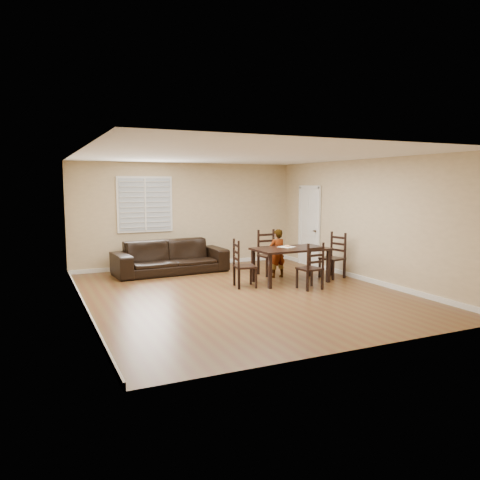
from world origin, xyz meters
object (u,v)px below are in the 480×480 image
donut (287,246)px  sofa (171,257)px  chair_far (313,269)px  child (277,253)px  chair_near (267,254)px  dining_table (291,252)px  chair_right (336,257)px  chair_left (239,266)px

donut → sofa: 2.91m
chair_far → child: child is taller
chair_near → chair_far: (0.05, -1.91, -0.04)m
dining_table → chair_far: (0.02, -0.86, -0.23)m
chair_far → donut: size_ratio=8.87×
chair_right → child: (-1.25, 0.54, 0.09)m
dining_table → child: size_ratio=1.46×
dining_table → chair_left: (-1.24, 0.00, -0.22)m
dining_table → chair_near: chair_near is taller
chair_left → chair_right: chair_right is taller
chair_left → donut: (1.26, 0.18, 0.33)m
chair_near → child: size_ratio=0.95×
chair_right → sofa: (-3.35, 2.09, -0.08)m
dining_table → chair_left: 1.26m
chair_right → child: bearing=-126.2°
chair_right → donut: (-1.23, 0.14, 0.31)m
chair_far → chair_left: size_ratio=0.97×
chair_far → sofa: (-2.13, 3.00, -0.05)m
chair_far → chair_right: bearing=-147.8°
chair_near → donut: 0.91m
child → sofa: bearing=-38.5°
dining_table → child: (-0.01, 0.59, -0.11)m
sofa → child: bearing=-40.0°
sofa → chair_near: bearing=-31.2°
dining_table → chair_left: chair_left is taller
dining_table → chair_near: 1.06m
chair_near → child: 0.46m
chair_far → sofa: 3.68m
child → chair_left: bearing=23.6°
chair_left → donut: size_ratio=9.18×
child → sofa: child is taller
chair_far → sofa: chair_far is taller
chair_right → donut: chair_right is taller
chair_far → donut: (-0.01, 1.04, 0.34)m
sofa → chair_right: bearing=-35.5°
dining_table → donut: 0.22m
chair_near → chair_left: chair_near is taller
donut → sofa: (-2.12, 1.96, -0.39)m
chair_far → child: (-0.03, 1.45, 0.12)m
chair_near → chair_left: size_ratio=1.06×
chair_left → chair_right: (2.48, 0.05, 0.02)m
chair_far → donut: 1.10m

